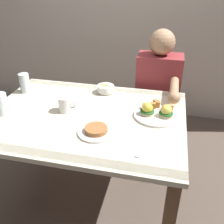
{
  "coord_description": "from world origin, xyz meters",
  "views": [
    {
      "loc": [
        0.46,
        -1.26,
        1.52
      ],
      "look_at": [
        0.17,
        0.0,
        0.78
      ],
      "focal_mm": 40.75,
      "sensor_mm": 36.0,
      "label": 1
    }
  ],
  "objects_px": {
    "eggs_benedict_plate": "(156,112)",
    "side_plate": "(96,131)",
    "fork": "(140,149)",
    "water_glass_near": "(2,105)",
    "coffee_mug": "(65,104)",
    "fruit_bowl": "(106,89)",
    "dining_table": "(86,129)",
    "water_glass_far": "(25,84)",
    "diner_person": "(158,93)"
  },
  "relations": [
    {
      "from": "water_glass_near",
      "to": "water_glass_far",
      "type": "height_order",
      "value": "water_glass_far"
    },
    {
      "from": "eggs_benedict_plate",
      "to": "fruit_bowl",
      "type": "xyz_separation_m",
      "value": [
        -0.38,
        0.25,
        0.01
      ]
    },
    {
      "from": "coffee_mug",
      "to": "side_plate",
      "type": "height_order",
      "value": "coffee_mug"
    },
    {
      "from": "water_glass_near",
      "to": "diner_person",
      "type": "bearing_deg",
      "value": 38.25
    },
    {
      "from": "fruit_bowl",
      "to": "water_glass_near",
      "type": "bearing_deg",
      "value": -140.92
    },
    {
      "from": "side_plate",
      "to": "dining_table",
      "type": "bearing_deg",
      "value": 125.11
    },
    {
      "from": "water_glass_near",
      "to": "side_plate",
      "type": "xyz_separation_m",
      "value": [
        0.61,
        -0.07,
        -0.04
      ]
    },
    {
      "from": "fork",
      "to": "diner_person",
      "type": "xyz_separation_m",
      "value": [
        0.03,
        0.86,
        -0.09
      ]
    },
    {
      "from": "eggs_benedict_plate",
      "to": "fruit_bowl",
      "type": "distance_m",
      "value": 0.45
    },
    {
      "from": "dining_table",
      "to": "side_plate",
      "type": "relative_size",
      "value": 6.0
    },
    {
      "from": "eggs_benedict_plate",
      "to": "water_glass_far",
      "type": "distance_m",
      "value": 0.95
    },
    {
      "from": "eggs_benedict_plate",
      "to": "fork",
      "type": "height_order",
      "value": "eggs_benedict_plate"
    },
    {
      "from": "dining_table",
      "to": "diner_person",
      "type": "bearing_deg",
      "value": 56.1
    },
    {
      "from": "water_glass_far",
      "to": "fruit_bowl",
      "type": "bearing_deg",
      "value": 11.73
    },
    {
      "from": "fruit_bowl",
      "to": "water_glass_far",
      "type": "distance_m",
      "value": 0.57
    },
    {
      "from": "fork",
      "to": "fruit_bowl",
      "type": "bearing_deg",
      "value": 118.73
    },
    {
      "from": "eggs_benedict_plate",
      "to": "coffee_mug",
      "type": "distance_m",
      "value": 0.56
    },
    {
      "from": "fork",
      "to": "water_glass_far",
      "type": "height_order",
      "value": "water_glass_far"
    },
    {
      "from": "side_plate",
      "to": "diner_person",
      "type": "distance_m",
      "value": 0.83
    },
    {
      "from": "water_glass_far",
      "to": "diner_person",
      "type": "bearing_deg",
      "value": 22.77
    },
    {
      "from": "side_plate",
      "to": "fruit_bowl",
      "type": "bearing_deg",
      "value": 98.51
    },
    {
      "from": "dining_table",
      "to": "fork",
      "type": "xyz_separation_m",
      "value": [
        0.37,
        -0.26,
        0.11
      ]
    },
    {
      "from": "diner_person",
      "to": "dining_table",
      "type": "bearing_deg",
      "value": -123.9
    },
    {
      "from": "fruit_bowl",
      "to": "fork",
      "type": "height_order",
      "value": "fruit_bowl"
    },
    {
      "from": "dining_table",
      "to": "eggs_benedict_plate",
      "type": "xyz_separation_m",
      "value": [
        0.42,
        0.08,
        0.13
      ]
    },
    {
      "from": "fruit_bowl",
      "to": "water_glass_near",
      "type": "height_order",
      "value": "water_glass_near"
    },
    {
      "from": "dining_table",
      "to": "water_glass_far",
      "type": "relative_size",
      "value": 8.79
    },
    {
      "from": "dining_table",
      "to": "eggs_benedict_plate",
      "type": "distance_m",
      "value": 0.45
    },
    {
      "from": "coffee_mug",
      "to": "fork",
      "type": "height_order",
      "value": "coffee_mug"
    },
    {
      "from": "coffee_mug",
      "to": "diner_person",
      "type": "xyz_separation_m",
      "value": [
        0.53,
        0.59,
        -0.14
      ]
    },
    {
      "from": "dining_table",
      "to": "side_plate",
      "type": "distance_m",
      "value": 0.24
    },
    {
      "from": "dining_table",
      "to": "fork",
      "type": "height_order",
      "value": "fork"
    },
    {
      "from": "eggs_benedict_plate",
      "to": "coffee_mug",
      "type": "xyz_separation_m",
      "value": [
        -0.55,
        -0.07,
        0.03
      ]
    },
    {
      "from": "coffee_mug",
      "to": "fruit_bowl",
      "type": "bearing_deg",
      "value": 60.91
    },
    {
      "from": "fork",
      "to": "water_glass_near",
      "type": "bearing_deg",
      "value": 169.36
    },
    {
      "from": "coffee_mug",
      "to": "water_glass_far",
      "type": "xyz_separation_m",
      "value": [
        -0.38,
        0.2,
        0.01
      ]
    },
    {
      "from": "dining_table",
      "to": "coffee_mug",
      "type": "relative_size",
      "value": 10.76
    },
    {
      "from": "eggs_benedict_plate",
      "to": "water_glass_far",
      "type": "xyz_separation_m",
      "value": [
        -0.94,
        0.14,
        0.04
      ]
    },
    {
      "from": "eggs_benedict_plate",
      "to": "water_glass_near",
      "type": "distance_m",
      "value": 0.93
    },
    {
      "from": "water_glass_near",
      "to": "diner_person",
      "type": "xyz_separation_m",
      "value": [
        0.89,
        0.7,
        -0.15
      ]
    },
    {
      "from": "fork",
      "to": "water_glass_near",
      "type": "height_order",
      "value": "water_glass_near"
    },
    {
      "from": "fruit_bowl",
      "to": "eggs_benedict_plate",
      "type": "bearing_deg",
      "value": -33.65
    },
    {
      "from": "fork",
      "to": "water_glass_near",
      "type": "distance_m",
      "value": 0.88
    },
    {
      "from": "eggs_benedict_plate",
      "to": "diner_person",
      "type": "bearing_deg",
      "value": 92.26
    },
    {
      "from": "eggs_benedict_plate",
      "to": "side_plate",
      "type": "relative_size",
      "value": 1.35
    },
    {
      "from": "fork",
      "to": "dining_table",
      "type": "bearing_deg",
      "value": 144.76
    },
    {
      "from": "side_plate",
      "to": "coffee_mug",
      "type": "bearing_deg",
      "value": 143.03
    },
    {
      "from": "diner_person",
      "to": "water_glass_far",
      "type": "bearing_deg",
      "value": -157.23
    },
    {
      "from": "side_plate",
      "to": "diner_person",
      "type": "xyz_separation_m",
      "value": [
        0.28,
        0.77,
        -0.1
      ]
    },
    {
      "from": "fork",
      "to": "coffee_mug",
      "type": "bearing_deg",
      "value": 150.95
    }
  ]
}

